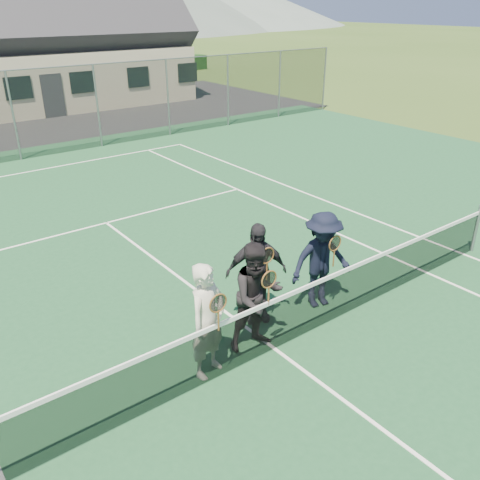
% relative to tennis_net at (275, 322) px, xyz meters
% --- Properties ---
extents(court_surface, '(30.00, 30.00, 0.02)m').
position_rel_tennis_net_xyz_m(court_surface, '(0.00, 0.00, -0.53)').
color(court_surface, '#1C4C2B').
rests_on(court_surface, ground).
extents(court_markings, '(11.03, 23.83, 0.01)m').
position_rel_tennis_net_xyz_m(court_markings, '(0.00, 0.00, -0.51)').
color(court_markings, white).
rests_on(court_markings, court_surface).
extents(tennis_net, '(11.68, 0.08, 1.10)m').
position_rel_tennis_net_xyz_m(tennis_net, '(0.00, 0.00, 0.00)').
color(tennis_net, slate).
rests_on(tennis_net, ground).
extents(perimeter_fence, '(30.07, 0.07, 3.02)m').
position_rel_tennis_net_xyz_m(perimeter_fence, '(0.00, 13.50, 0.99)').
color(perimeter_fence, slate).
rests_on(perimeter_fence, ground).
extents(clubhouse, '(15.60, 8.20, 7.70)m').
position_rel_tennis_net_xyz_m(clubhouse, '(4.00, 24.00, 3.45)').
color(clubhouse, beige).
rests_on(clubhouse, ground).
extents(player_a, '(0.76, 0.61, 1.80)m').
position_rel_tennis_net_xyz_m(player_a, '(-1.13, 0.19, 0.38)').
color(player_a, beige).
rests_on(player_a, court_surface).
extents(player_b, '(0.98, 0.82, 1.80)m').
position_rel_tennis_net_xyz_m(player_b, '(-0.16, 0.26, 0.38)').
color(player_b, black).
rests_on(player_b, court_surface).
extents(player_c, '(1.14, 0.83, 1.80)m').
position_rel_tennis_net_xyz_m(player_c, '(0.32, 0.87, 0.38)').
color(player_c, black).
rests_on(player_c, court_surface).
extents(player_d, '(1.30, 0.95, 1.80)m').
position_rel_tennis_net_xyz_m(player_d, '(1.52, 0.52, 0.38)').
color(player_d, black).
rests_on(player_d, court_surface).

